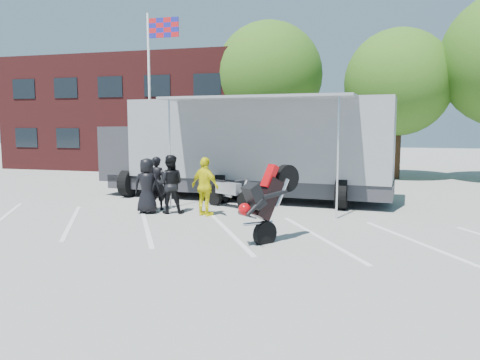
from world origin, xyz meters
The scene contains 13 objects.
ground centered at (0.00, 0.00, 0.00)m, with size 100.00×100.00×0.00m, color gray.
parking_bay_lines centered at (0.00, 1.00, 0.01)m, with size 18.00×5.00×0.01m, color white.
office_building centered at (-10.00, 18.00, 3.50)m, with size 18.00×8.00×7.00m, color #4E1919.
flagpole centered at (-6.24, 10.00, 5.05)m, with size 1.61×0.12×8.00m.
tree_left centered at (-2.00, 16.00, 5.57)m, with size 6.12×6.12×8.64m.
tree_mid centered at (5.00, 15.00, 4.94)m, with size 5.44×5.44×7.68m.
transporter_truck centered at (-0.77, 6.52, 0.00)m, with size 11.80×5.68×3.75m, color gray, non-canonical shape.
parked_motorcycle centered at (-0.81, 4.40, 0.00)m, with size 0.71×2.13×1.12m, color #BBBBC0, non-canonical shape.
stunt_bike_rider centered at (1.79, 0.52, 0.00)m, with size 0.83×1.76×2.07m, color black, non-canonical shape.
spectator_leather_a centered at (-3.06, 2.79, 0.88)m, with size 0.86×0.56×1.77m, color black.
spectator_leather_b centered at (-3.04, 3.46, 0.89)m, with size 0.65×0.43×1.78m, color black.
spectator_leather_c centered at (-2.36, 2.99, 0.93)m, with size 0.91×0.71×1.87m, color black.
spectator_hivis centered at (-1.13, 2.88, 0.91)m, with size 1.07×0.45×1.83m, color yellow.
Camera 1 is at (3.78, -10.61, 2.82)m, focal length 35.00 mm.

